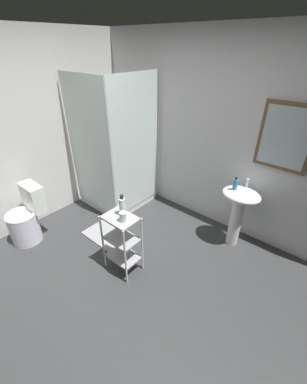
# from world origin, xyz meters

# --- Properties ---
(ground_plane) EXTENTS (4.20, 4.20, 0.02)m
(ground_plane) POSITION_xyz_m (0.00, 0.00, -0.01)
(ground_plane) COLOR #323334
(wall_back) EXTENTS (4.20, 0.14, 2.50)m
(wall_back) POSITION_xyz_m (0.01, 1.85, 1.25)
(wall_back) COLOR silver
(wall_back) RESTS_ON ground_plane
(wall_left) EXTENTS (0.10, 4.20, 2.50)m
(wall_left) POSITION_xyz_m (-1.85, 0.00, 1.25)
(wall_left) COLOR silver
(wall_left) RESTS_ON ground_plane
(shower_stall) EXTENTS (0.92, 0.92, 2.00)m
(shower_stall) POSITION_xyz_m (-1.20, 1.18, 0.46)
(shower_stall) COLOR white
(shower_stall) RESTS_ON ground_plane
(pedestal_sink) EXTENTS (0.46, 0.37, 0.81)m
(pedestal_sink) POSITION_xyz_m (0.64, 1.52, 0.58)
(pedestal_sink) COLOR white
(pedestal_sink) RESTS_ON ground_plane
(sink_faucet) EXTENTS (0.03, 0.03, 0.10)m
(sink_faucet) POSITION_xyz_m (0.64, 1.64, 0.86)
(sink_faucet) COLOR silver
(sink_faucet) RESTS_ON pedestal_sink
(toilet) EXTENTS (0.37, 0.49, 0.76)m
(toilet) POSITION_xyz_m (-1.48, -0.17, 0.31)
(toilet) COLOR white
(toilet) RESTS_ON ground_plane
(storage_cart) EXTENTS (0.38, 0.28, 0.74)m
(storage_cart) POSITION_xyz_m (-0.14, 0.28, 0.44)
(storage_cart) COLOR silver
(storage_cart) RESTS_ON ground_plane
(hand_soap_bottle) EXTENTS (0.05, 0.05, 0.16)m
(hand_soap_bottle) POSITION_xyz_m (0.56, 1.48, 0.88)
(hand_soap_bottle) COLOR #389ED1
(hand_soap_bottle) RESTS_ON pedestal_sink
(lotion_bottle_white) EXTENTS (0.07, 0.07, 0.25)m
(lotion_bottle_white) POSITION_xyz_m (-0.15, 0.34, 0.85)
(lotion_bottle_white) COLOR white
(lotion_bottle_white) RESTS_ON storage_cart
(rinse_cup) EXTENTS (0.07, 0.07, 0.11)m
(rinse_cup) POSITION_xyz_m (-0.07, 0.26, 0.79)
(rinse_cup) COLOR silver
(rinse_cup) RESTS_ON storage_cart
(bath_mat) EXTENTS (0.60, 0.40, 0.02)m
(bath_mat) POSITION_xyz_m (-0.75, 0.51, 0.01)
(bath_mat) COLOR gray
(bath_mat) RESTS_ON ground_plane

